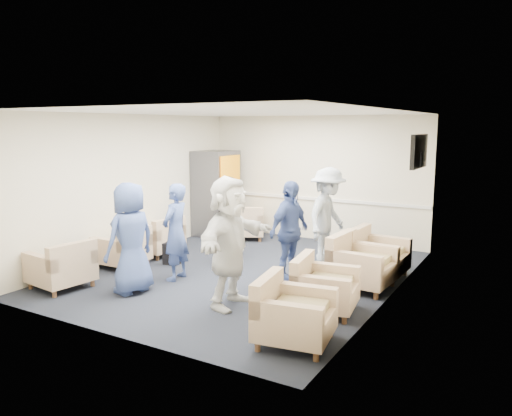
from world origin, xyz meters
The scene contains 25 objects.
floor centered at (0.00, 0.00, 0.00)m, with size 6.00×6.00×0.00m, color black.
ceiling centered at (0.00, 0.00, 2.70)m, with size 6.00×6.00×0.00m, color white.
back_wall centered at (0.00, 3.00, 1.35)m, with size 5.00×0.02×2.70m, color beige.
front_wall centered at (0.00, -3.00, 1.35)m, with size 5.00×0.02×2.70m, color beige.
left_wall centered at (-2.50, 0.00, 1.35)m, with size 0.02×6.00×2.70m, color beige.
right_wall centered at (2.50, 0.00, 1.35)m, with size 0.02×6.00×2.70m, color beige.
chair_rail centered at (0.00, 2.98, 0.90)m, with size 4.98×0.04×0.06m, color silver.
tv centered at (2.44, 1.80, 2.05)m, with size 0.10×1.00×0.58m.
armchair_left_near centered at (-1.96, -2.10, 0.32)m, with size 0.89×0.89×0.64m.
armchair_left_mid centered at (-2.01, -0.76, 0.31)m, with size 0.78×0.78×0.62m.
armchair_left_far centered at (-2.03, 0.21, 0.32)m, with size 0.86×0.86×0.64m.
armchair_right_near centered at (1.94, -2.12, 0.33)m, with size 0.94×0.94×0.66m.
armchair_right_midnear centered at (1.86, -1.01, 0.32)m, with size 0.91×0.91×0.63m.
armchair_right_midfar centered at (1.97, 0.21, 0.35)m, with size 0.93×0.93×0.70m.
armchair_right_far centered at (2.01, 0.90, 0.34)m, with size 0.89×0.89×0.69m.
armchair_corner centered at (-1.30, 2.22, 0.32)m, with size 1.09×1.09×0.64m.
vending_machine centered at (-2.09, 2.25, 0.97)m, with size 0.78×0.91×1.93m.
backpack centered at (-1.39, -0.21, 0.24)m, with size 0.29×0.22×0.47m.
pillow centered at (-1.97, -2.10, 0.48)m, with size 0.42×0.32×0.12m, color beige.
person_front_left centered at (-0.92, -1.70, 0.83)m, with size 0.81×0.53×1.67m, color #3A4F8B.
person_mid_left centered at (-0.75, -0.86, 0.79)m, with size 0.57×0.38×1.58m, color #3A4F8B.
person_back_left centered at (-0.62, 0.45, 0.79)m, with size 0.76×0.60×1.57m, color black.
person_back_right centered at (1.05, 1.18, 0.88)m, with size 1.14×0.65×1.76m, color silver.
person_mid_right centered at (0.86, 0.02, 0.81)m, with size 0.95×0.40×1.62m, color #3A4F8B.
person_front_right centered at (0.66, -1.43, 0.91)m, with size 1.69×0.54×1.82m, color silver.
Camera 1 is at (4.32, -7.02, 2.48)m, focal length 35.00 mm.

